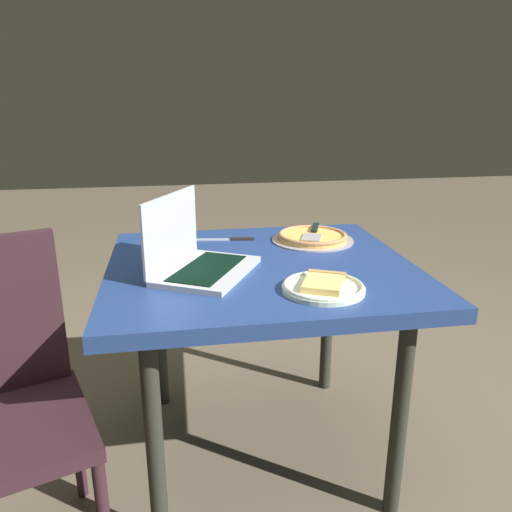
% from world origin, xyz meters
% --- Properties ---
extents(ground_plane, '(12.00, 12.00, 0.00)m').
position_xyz_m(ground_plane, '(0.00, 0.00, 0.00)').
color(ground_plane, '#6E5F4C').
extents(dining_table, '(1.02, 0.94, 0.75)m').
position_xyz_m(dining_table, '(0.00, 0.00, 0.67)').
color(dining_table, navy).
rests_on(dining_table, ground_plane).
extents(laptop, '(0.38, 0.42, 0.25)m').
position_xyz_m(laptop, '(0.22, 0.05, 0.80)').
color(laptop, '#B9BCC3').
rests_on(laptop, dining_table).
extents(pizza_plate, '(0.24, 0.24, 0.04)m').
position_xyz_m(pizza_plate, '(-0.14, 0.28, 0.76)').
color(pizza_plate, white).
rests_on(pizza_plate, dining_table).
extents(pizza_tray, '(0.32, 0.32, 0.03)m').
position_xyz_m(pizza_tray, '(-0.25, -0.24, 0.77)').
color(pizza_tray, '#A49A9D').
rests_on(pizza_tray, dining_table).
extents(table_knife, '(0.23, 0.05, 0.01)m').
position_xyz_m(table_knife, '(0.06, -0.30, 0.75)').
color(table_knife, '#B0B8C5').
rests_on(table_knife, dining_table).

